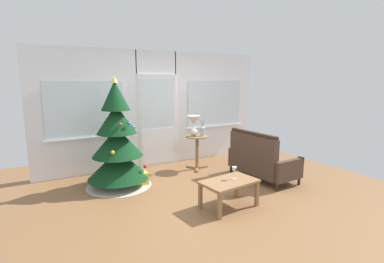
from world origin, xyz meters
The scene contains 10 objects.
ground_plane centered at (0.00, 0.00, 0.00)m, with size 6.76×6.76×0.00m, color brown.
back_wall_with_door centered at (0.00, 2.08, 1.28)m, with size 5.20×0.14×2.55m.
christmas_tree centered at (-1.16, 1.13, 0.73)m, with size 1.18×1.18×1.99m.
settee_sofa centered at (1.33, 0.15, 0.38)m, with size 0.78×1.39×0.96m.
side_table centered at (0.60, 1.32, 0.52)m, with size 0.50×0.48×0.73m.
table_lamp centered at (0.54, 1.36, 1.02)m, with size 0.28×0.28×0.44m.
flower_vase centered at (0.70, 1.26, 0.85)m, with size 0.11×0.10×0.35m.
coffee_table centered at (0.06, -0.59, 0.36)m, with size 0.90×0.62×0.42m.
wine_glass centered at (0.17, -0.57, 0.57)m, with size 0.08×0.08×0.20m.
gift_box centered at (-0.79, 0.98, 0.12)m, with size 0.24×0.21×0.24m, color #D8C64C.
Camera 1 is at (-2.46, -3.97, 1.92)m, focal length 27.14 mm.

